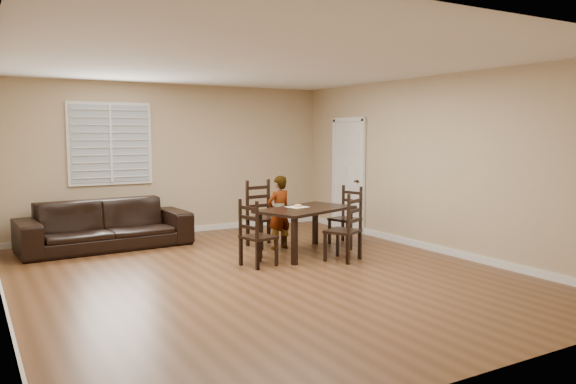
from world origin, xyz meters
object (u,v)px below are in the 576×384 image
at_px(sofa, 105,225).
at_px(child, 279,212).
at_px(chair_far, 350,230).
at_px(dining_table, 306,214).
at_px(donut, 298,205).
at_px(chair_left, 252,237).
at_px(chair_near, 261,216).
at_px(chair_right, 349,217).

bearing_deg(sofa, child, -34.35).
bearing_deg(chair_far, child, -97.51).
relative_size(dining_table, donut, 15.45).
distance_m(chair_left, donut, 1.21).
xyz_separation_m(chair_left, donut, (1.05, 0.53, 0.30)).
bearing_deg(sofa, chair_left, -60.92).
bearing_deg(child, donut, 102.27).
bearing_deg(donut, chair_near, 108.51).
height_order(dining_table, chair_near, chair_near).
distance_m(chair_right, donut, 1.18).
height_order(chair_left, chair_right, chair_right).
relative_size(chair_near, chair_far, 1.08).
bearing_deg(chair_left, dining_table, -83.91).
xyz_separation_m(donut, sofa, (-2.50, 1.77, -0.35)).
distance_m(dining_table, chair_right, 1.16).
height_order(chair_left, donut, chair_left).
relative_size(chair_left, child, 0.80).
xyz_separation_m(dining_table, child, (-0.18, 0.51, -0.03)).
bearing_deg(chair_right, chair_left, -86.72).
distance_m(child, sofa, 2.77).
bearing_deg(dining_table, donut, 83.66).
relative_size(chair_far, donut, 9.06).
distance_m(chair_far, donut, 1.01).
xyz_separation_m(chair_left, sofa, (-1.46, 2.29, -0.04)).
bearing_deg(sofa, dining_table, -40.62).
xyz_separation_m(dining_table, chair_left, (-1.08, -0.36, -0.19)).
xyz_separation_m(chair_far, child, (-0.46, 1.27, 0.13)).
height_order(chair_right, child, child).
xyz_separation_m(dining_table, donut, (-0.04, 0.17, 0.11)).
height_order(chair_left, sofa, chair_left).
bearing_deg(chair_near, dining_table, -79.91).
height_order(dining_table, donut, donut).
bearing_deg(sofa, chair_right, -26.73).
distance_m(chair_near, chair_right, 1.49).
relative_size(child, donut, 10.65).
distance_m(chair_left, chair_right, 2.29).
distance_m(chair_near, sofa, 2.47).
distance_m(dining_table, sofa, 3.20).
bearing_deg(child, dining_table, 99.41).
distance_m(chair_left, sofa, 2.72).
bearing_deg(donut, dining_table, -77.29).
bearing_deg(chair_left, child, -58.35).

